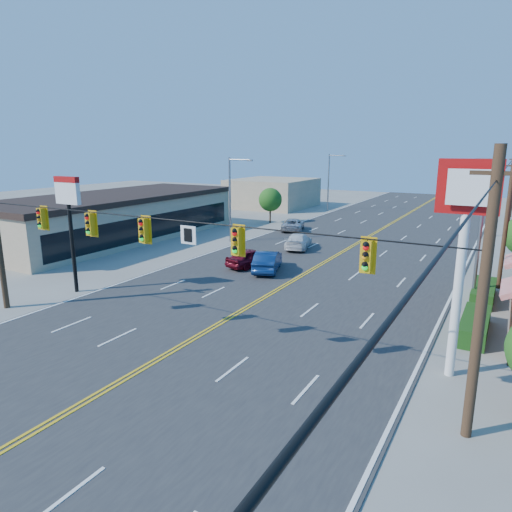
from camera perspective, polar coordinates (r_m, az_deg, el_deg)
The scene contains 18 objects.
ground at distance 21.02m, azimuth -10.57°, elevation -11.85°, with size 160.00×160.00×0.00m, color gray.
road at distance 37.63m, azimuth 9.33°, elevation -0.38°, with size 20.00×120.00×0.06m, color #2D2D30.
signal_span at distance 19.54m, azimuth -11.45°, elevation 1.32°, with size 24.32×0.34×9.00m.
kfc_pylon at distance 18.65m, azimuth 24.65°, elevation 3.41°, with size 2.20×0.36×8.50m.
strip_mall at distance 47.77m, azimuth -17.12°, elevation 4.83°, with size 10.40×26.40×4.40m.
pizza_hut_sign at distance 30.06m, azimuth -22.32°, elevation 5.33°, with size 1.90×0.30×6.85m.
streetlight_se at distance 28.76m, azimuth 25.87°, elevation 3.32°, with size 2.55×0.25×8.00m.
streetlight_ne at distance 52.58m, azimuth 27.85°, elevation 7.11°, with size 2.55×0.25×8.00m.
streetlight_sw at distance 43.41m, azimuth -3.06°, elevation 7.61°, with size 2.55×0.25×8.00m.
streetlight_nw at distance 66.72m, azimuth 9.22°, elevation 9.48°, with size 2.55×0.25×8.00m.
utility_pole_near at distance 32.71m, azimuth 28.79°, elevation 3.51°, with size 0.28×0.28×8.40m, color #47301E.
utility_pole_mid at distance 50.59m, azimuth 29.31°, elevation 6.39°, with size 0.28×0.28×8.40m, color #47301E.
tree_west at distance 55.02m, azimuth 1.80°, elevation 7.05°, with size 2.80×2.80×4.20m.
bld_west_far at distance 70.66m, azimuth 2.08°, elevation 7.89°, with size 11.00×12.00×4.20m, color tan.
car_magenta at distance 34.60m, azimuth -0.70°, elevation -0.27°, with size 1.66×4.13×1.41m, color maroon.
car_blue at distance 33.37m, azimuth 1.45°, elevation -0.70°, with size 1.60×4.58×1.51m, color navy.
car_white at distance 41.03m, azimuth 5.32°, elevation 1.81°, with size 1.90×4.68×1.36m, color silver.
car_silver at distance 50.03m, azimuth 4.64°, elevation 3.89°, with size 2.16×4.69×1.30m, color #B6B5BA.
Camera 1 is at (12.50, -14.37, 8.89)m, focal length 32.00 mm.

